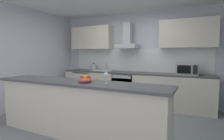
{
  "coord_description": "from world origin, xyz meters",
  "views": [
    {
      "loc": [
        1.77,
        -3.15,
        1.4
      ],
      "look_at": [
        -0.04,
        0.46,
        1.05
      ],
      "focal_mm": 29.34,
      "sensor_mm": 36.0,
      "label": 1
    }
  ],
  "objects": [
    {
      "name": "sink",
      "position": [
        -0.86,
        1.61,
        0.93
      ],
      "size": [
        0.5,
        0.4,
        0.26
      ],
      "color": "silver",
      "rests_on": "counter_back"
    },
    {
      "name": "counter_island",
      "position": [
        -0.12,
        -0.69,
        0.48
      ],
      "size": [
        3.16,
        0.64,
        0.94
      ],
      "color": "beige",
      "rests_on": "ground"
    },
    {
      "name": "backsplash_tile",
      "position": [
        0.0,
        1.93,
        1.23
      ],
      "size": [
        4.05,
        0.02,
        0.66
      ],
      "primitive_type": "cube",
      "color": "white"
    },
    {
      "name": "wall_back",
      "position": [
        0.0,
        2.0,
        1.3
      ],
      "size": [
        5.77,
        0.12,
        2.6
      ],
      "primitive_type": "cube",
      "color": "silver",
      "rests_on": "ground"
    },
    {
      "name": "microwave",
      "position": [
        1.43,
        1.57,
        1.05
      ],
      "size": [
        0.5,
        0.38,
        0.3
      ],
      "color": "#B7BABC",
      "rests_on": "counter_back"
    },
    {
      "name": "fruit_bowl",
      "position": [
        0.08,
        -0.73,
        0.99
      ],
      "size": [
        0.22,
        0.22,
        0.13
      ],
      "color": "#B24C47",
      "rests_on": "counter_island"
    },
    {
      "name": "refrigerator",
      "position": [
        -1.53,
        1.59,
        0.43
      ],
      "size": [
        0.58,
        0.6,
        0.85
      ],
      "color": "white",
      "rests_on": "ground"
    },
    {
      "name": "wall_left",
      "position": [
        -2.44,
        0.0,
        1.3
      ],
      "size": [
        0.12,
        4.88,
        2.6
      ],
      "primitive_type": "cube",
      "color": "silver",
      "rests_on": "ground"
    },
    {
      "name": "ground",
      "position": [
        0.0,
        0.0,
        -0.01
      ],
      "size": [
        5.77,
        4.88,
        0.02
      ],
      "primitive_type": "cube",
      "color": "gray"
    },
    {
      "name": "kettle",
      "position": [
        -1.21,
        1.56,
        1.01
      ],
      "size": [
        0.29,
        0.15,
        0.24
      ],
      "color": "#B7BABC",
      "rests_on": "counter_back"
    },
    {
      "name": "oven",
      "position": [
        -0.18,
        1.6,
        0.46
      ],
      "size": [
        0.6,
        0.62,
        0.8
      ],
      "color": "slate",
      "rests_on": "ground"
    },
    {
      "name": "upper_cabinets",
      "position": [
        -0.0,
        1.77,
        1.91
      ],
      "size": [
        4.14,
        0.32,
        0.7
      ],
      "color": "beige"
    },
    {
      "name": "wine_glass",
      "position": [
        0.43,
        -0.67,
        1.07
      ],
      "size": [
        0.08,
        0.08,
        0.18
      ],
      "color": "silver",
      "rests_on": "counter_island"
    },
    {
      "name": "counter_back",
      "position": [
        0.0,
        1.62,
        0.45
      ],
      "size": [
        4.19,
        0.6,
        0.9
      ],
      "color": "beige",
      "rests_on": "ground"
    },
    {
      "name": "range_hood",
      "position": [
        -0.18,
        1.73,
        1.79
      ],
      "size": [
        0.62,
        0.45,
        0.72
      ],
      "color": "#B7BABC"
    }
  ]
}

